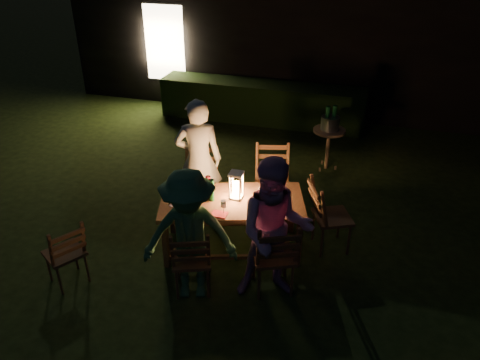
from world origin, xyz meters
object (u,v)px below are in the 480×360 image
(chair_far_left, at_px, (200,196))
(chair_far_right, at_px, (271,195))
(chair_near_right, at_px, (273,268))
(side_table, at_px, (329,134))
(person_opp_right, at_px, (275,231))
(chair_end, at_px, (330,227))
(bottle_bucket_b, at_px, (334,120))
(person_opp_left, at_px, (190,237))
(bottle_table, at_px, (211,190))
(person_house_side, at_px, (199,160))
(bottle_bucket_a, at_px, (327,121))
(dining_table, at_px, (232,205))
(chair_near_left, at_px, (192,270))
(chair_spare, at_px, (67,263))
(ice_bucket, at_px, (330,123))
(lantern, at_px, (236,187))

(chair_far_left, height_order, chair_far_right, chair_far_right)
(chair_near_right, bearing_deg, side_table, 62.08)
(person_opp_right, bearing_deg, chair_end, 46.36)
(bottle_bucket_b, bearing_deg, chair_end, -83.24)
(person_opp_left, relative_size, bottle_table, 5.57)
(chair_end, relative_size, person_house_side, 0.59)
(bottle_table, bearing_deg, bottle_bucket_a, 68.01)
(chair_far_left, distance_m, bottle_table, 0.97)
(person_house_side, relative_size, bottle_bucket_a, 5.38)
(chair_end, distance_m, person_opp_right, 1.25)
(dining_table, xyz_separation_m, chair_far_left, (-0.66, 0.60, -0.34))
(chair_far_right, height_order, chair_end, chair_far_right)
(chair_near_right, xyz_separation_m, person_house_side, (-1.34, 1.24, 0.55))
(chair_near_left, height_order, person_opp_left, person_opp_left)
(chair_near_right, distance_m, chair_far_right, 1.55)
(chair_end, height_order, person_house_side, person_house_side)
(person_house_side, height_order, bottle_bucket_a, person_house_side)
(chair_spare, distance_m, person_house_side, 2.12)
(chair_near_left, relative_size, ice_bucket, 3.11)
(bottle_table, bearing_deg, chair_end, 17.49)
(chair_spare, distance_m, bottle_bucket_b, 4.56)
(chair_end, bearing_deg, chair_near_right, -52.87)
(chair_end, relative_size, lantern, 2.88)
(chair_near_right, height_order, ice_bucket, chair_near_right)
(person_opp_right, distance_m, person_opp_left, 0.90)
(chair_far_left, bearing_deg, chair_spare, 51.70)
(chair_far_left, height_order, lantern, lantern)
(bottle_bucket_a, xyz_separation_m, bottle_bucket_b, (0.10, 0.08, 0.00))
(chair_near_right, xyz_separation_m, bottle_bucket_b, (0.24, 3.20, 0.56))
(chair_end, height_order, bottle_bucket_a, bottle_bucket_a)
(chair_end, bearing_deg, ice_bucket, 163.03)
(chair_far_right, bearing_deg, ice_bucket, -123.49)
(bottle_table, bearing_deg, lantern, 27.05)
(chair_end, xyz_separation_m, person_house_side, (-1.85, 0.28, 0.56))
(chair_near_left, height_order, chair_far_right, chair_far_right)
(lantern, distance_m, ice_bucket, 2.63)
(person_opp_left, xyz_separation_m, side_table, (1.04, 3.47, -0.15))
(chair_near_right, height_order, bottle_bucket_b, bottle_bucket_b)
(chair_spare, distance_m, bottle_bucket_a, 4.44)
(ice_bucket, bearing_deg, side_table, -90.00)
(chair_spare, distance_m, lantern, 2.14)
(chair_near_left, xyz_separation_m, person_house_side, (-0.48, 1.51, 0.58))
(person_house_side, distance_m, lantern, 0.92)
(bottle_bucket_b, bearing_deg, bottle_table, -113.22)
(dining_table, height_order, bottle_bucket_b, bottle_bucket_b)
(person_opp_right, distance_m, bottle_bucket_b, 3.25)
(person_opp_left, height_order, bottle_bucket_b, person_opp_left)
(bottle_bucket_a, bearing_deg, bottle_bucket_b, 38.66)
(side_table, bearing_deg, bottle_table, -112.62)
(lantern, bearing_deg, chair_far_right, 72.82)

